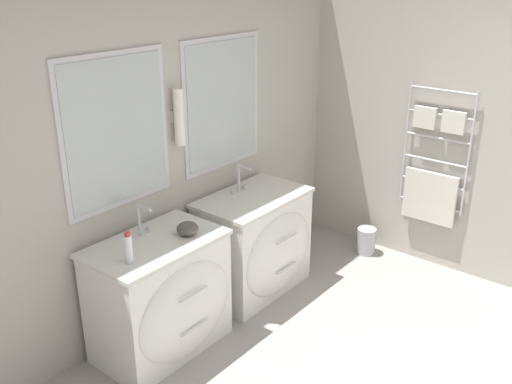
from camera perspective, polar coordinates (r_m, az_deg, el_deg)
The scene contains 9 objects.
wall_back at distance 4.02m, azimuth -10.45°, elevation 4.21°, with size 5.71×0.15×2.60m.
wall_right at distance 5.00m, azimuth 18.17°, elevation 6.78°, with size 0.13×4.32×2.60m.
vanity_left at distance 3.95m, azimuth -9.30°, elevation -10.32°, with size 0.91×0.62×0.82m.
vanity_right at distance 4.58m, azimuth 0.07°, elevation -5.20°, with size 0.91×0.62×0.82m.
faucet_left at distance 3.82m, azimuth -11.46°, elevation -2.82°, with size 0.17×0.14×0.23m.
faucet_right at distance 4.47m, azimuth -1.59°, elevation 1.34°, with size 0.17×0.14×0.23m.
toiletry_bottle at distance 3.51m, azimuth -12.65°, elevation -5.55°, with size 0.05×0.05×0.20m.
amenity_bowl at distance 3.82m, azimuth -6.86°, elevation -3.65°, with size 0.15×0.15×0.09m.
waste_bin at distance 5.37m, azimuth 10.96°, elevation -4.76°, with size 0.18×0.18×0.25m.
Camera 1 is at (-2.46, -0.69, 2.51)m, focal length 40.00 mm.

